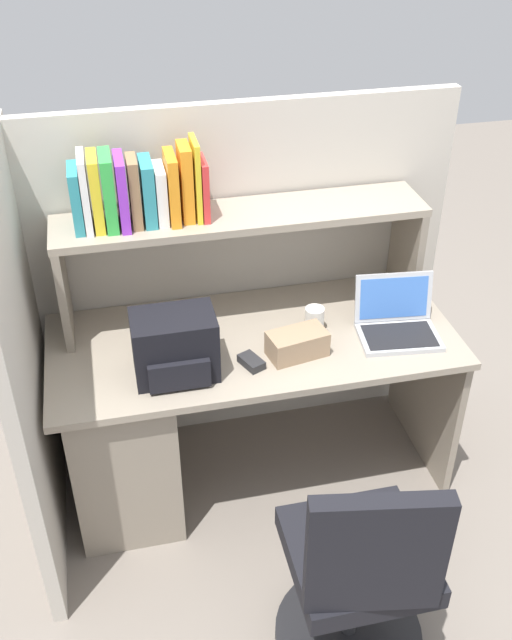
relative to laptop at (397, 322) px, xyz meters
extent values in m
plane|color=slate|center=(-0.56, 0.09, -0.78)|extent=(8.00, 8.00, 0.00)
cube|color=gray|center=(-0.56, 0.09, -0.07)|extent=(1.60, 0.70, 0.03)
cube|color=gray|center=(-1.11, 0.09, -0.43)|extent=(0.40, 0.64, 0.70)
cube|color=gray|center=(0.22, 0.09, -0.43)|extent=(0.03, 0.64, 0.70)
cube|color=#BCB5A8|center=(-0.56, 0.47, -0.01)|extent=(1.84, 0.05, 1.55)
cube|color=#BCB5A8|center=(-1.41, 0.04, -0.01)|extent=(0.05, 1.06, 1.55)
cube|color=gray|center=(-1.26, 0.29, 0.16)|extent=(0.03, 0.28, 0.42)
cube|color=gray|center=(0.14, 0.29, 0.16)|extent=(0.03, 0.28, 0.42)
cube|color=gray|center=(-0.56, 0.29, 0.38)|extent=(1.44, 0.28, 0.03)
cube|color=teal|center=(-1.16, 0.29, 0.51)|extent=(0.04, 0.16, 0.23)
cube|color=white|center=(-1.13, 0.29, 0.54)|extent=(0.03, 0.17, 0.28)
cube|color=yellow|center=(-1.09, 0.29, 0.54)|extent=(0.04, 0.16, 0.27)
cube|color=green|center=(-1.05, 0.28, 0.54)|extent=(0.04, 0.17, 0.28)
cube|color=purple|center=(-1.00, 0.28, 0.53)|extent=(0.03, 0.17, 0.26)
cube|color=olive|center=(-0.96, 0.28, 0.53)|extent=(0.04, 0.13, 0.26)
cube|color=teal|center=(-0.91, 0.29, 0.52)|extent=(0.04, 0.16, 0.24)
cube|color=white|center=(-0.86, 0.29, 0.50)|extent=(0.04, 0.15, 0.21)
cube|color=orange|center=(-0.82, 0.28, 0.53)|extent=(0.04, 0.17, 0.26)
cube|color=orange|center=(-0.77, 0.29, 0.54)|extent=(0.04, 0.13, 0.28)
cube|color=yellow|center=(-0.73, 0.29, 0.55)|extent=(0.02, 0.15, 0.30)
cube|color=red|center=(-0.70, 0.29, 0.51)|extent=(0.02, 0.15, 0.23)
cube|color=#B7BABF|center=(0.00, -0.04, -0.04)|extent=(0.33, 0.25, 0.02)
cube|color=black|center=(-0.01, -0.05, -0.03)|extent=(0.29, 0.20, 0.00)
cube|color=#B7BABF|center=(0.01, 0.07, 0.07)|extent=(0.31, 0.09, 0.20)
cube|color=#3F72CC|center=(0.01, 0.07, 0.07)|extent=(0.28, 0.07, 0.16)
cube|color=black|center=(-0.88, -0.06, 0.07)|extent=(0.30, 0.20, 0.25)
cube|color=black|center=(-0.88, -0.16, 0.02)|extent=(0.22, 0.04, 0.11)
cube|color=#262628|center=(-0.60, -0.08, -0.03)|extent=(0.10, 0.12, 0.03)
cylinder|color=white|center=(-0.31, 0.09, 0.00)|extent=(0.08, 0.08, 0.10)
cube|color=#9E7F60|center=(-0.42, -0.05, 0.00)|extent=(0.24, 0.16, 0.10)
cylinder|color=black|center=(-0.41, -0.78, -0.76)|extent=(0.52, 0.52, 0.04)
cylinder|color=#262628|center=(-0.41, -0.78, -0.54)|extent=(0.05, 0.05, 0.41)
cube|color=black|center=(-0.41, -0.78, -0.33)|extent=(0.44, 0.44, 0.08)
cube|color=black|center=(-0.44, -0.98, -0.07)|extent=(0.40, 0.13, 0.44)
camera|label=1|loc=(-1.06, -2.19, 1.63)|focal=41.02mm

